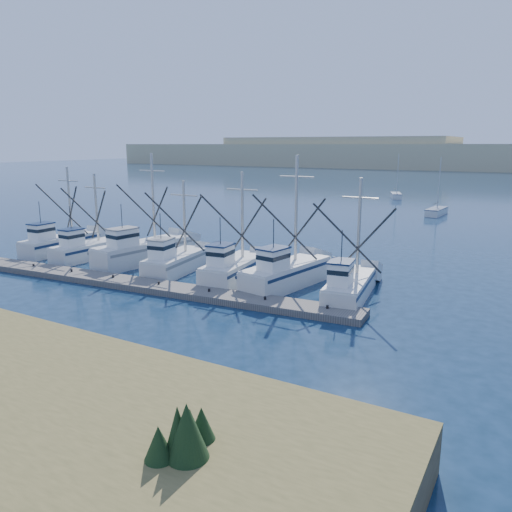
{
  "coord_description": "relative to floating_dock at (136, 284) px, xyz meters",
  "views": [
    {
      "loc": [
        13.82,
        -19.37,
        9.79
      ],
      "look_at": [
        -1.9,
        8.0,
        2.71
      ],
      "focal_mm": 35.0,
      "sensor_mm": 36.0,
      "label": 1
    }
  ],
  "objects": [
    {
      "name": "floating_dock",
      "position": [
        0.0,
        0.0,
        0.0
      ],
      "size": [
        32.6,
        4.65,
        0.43
      ],
      "primitive_type": "cube",
      "rotation": [
        0.0,
        0.0,
        0.08
      ],
      "color": "slate",
      "rests_on": "ground"
    },
    {
      "name": "dune_ridge",
      "position": [
        10.33,
        204.34,
        4.78
      ],
      "size": [
        360.0,
        60.0,
        10.0
      ],
      "primitive_type": "cube",
      "color": "tan",
      "rests_on": "ground"
    },
    {
      "name": "sailboat_near",
      "position": [
        11.33,
        48.67,
        0.28
      ],
      "size": [
        2.16,
        5.96,
        8.1
      ],
      "rotation": [
        0.0,
        0.0,
        -0.07
      ],
      "color": "silver",
      "rests_on": "ground"
    },
    {
      "name": "trawler_fleet",
      "position": [
        -0.18,
        4.95,
        0.75
      ],
      "size": [
        30.87,
        9.13,
        9.1
      ],
      "color": "silver",
      "rests_on": "ground"
    },
    {
      "name": "sailboat_far",
      "position": [
        0.48,
        68.38,
        0.29
      ],
      "size": [
        3.35,
        5.63,
        8.1
      ],
      "rotation": [
        0.0,
        0.0,
        0.34
      ],
      "color": "silver",
      "rests_on": "ground"
    },
    {
      "name": "ground",
      "position": [
        10.33,
        -5.66,
        -0.22
      ],
      "size": [
        500.0,
        500.0,
        0.0
      ],
      "primitive_type": "plane",
      "color": "#0B1F33",
      "rests_on": "ground"
    }
  ]
}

